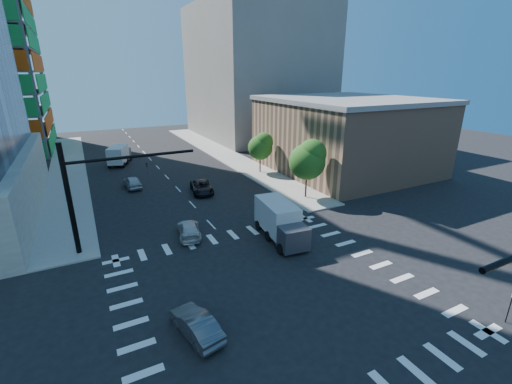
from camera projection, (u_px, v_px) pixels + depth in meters
ground at (272, 290)px, 23.14m from camera, size 160.00×160.00×0.00m
road_markings at (272, 290)px, 23.13m from camera, size 20.00×20.00×0.01m
sidewalk_ne at (223, 153)px, 62.09m from camera, size 5.00×60.00×0.15m
sidewalk_nw at (68, 170)px, 51.29m from camera, size 5.00×60.00×0.15m
commercial_building at (345, 134)px, 50.65m from camera, size 20.50×22.50×10.60m
bg_building_ne at (256, 72)px, 76.36m from camera, size 24.00×30.00×28.00m
signal_mast_nw at (89, 187)px, 26.66m from camera, size 10.20×0.40×9.00m
tree_south at (309, 159)px, 38.72m from camera, size 4.16×4.16×6.82m
tree_north at (261, 146)px, 49.15m from camera, size 3.54×3.52×5.78m
no_parking_sign at (511, 303)px, 19.75m from camera, size 0.30×0.06×2.20m
car_nb_far at (202, 187)px, 41.84m from camera, size 3.17×5.44×1.42m
car_sb_near at (189, 229)px, 30.68m from camera, size 2.71×4.82×1.32m
car_sb_mid at (132, 182)px, 43.65m from camera, size 1.96×4.43×1.48m
car_sb_cross at (196, 325)px, 19.03m from camera, size 2.23×4.32×1.36m
box_truck_near at (282, 225)px, 29.74m from camera, size 3.23×6.33×3.19m
box_truck_far at (120, 156)px, 54.86m from camera, size 4.32×6.27×3.03m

